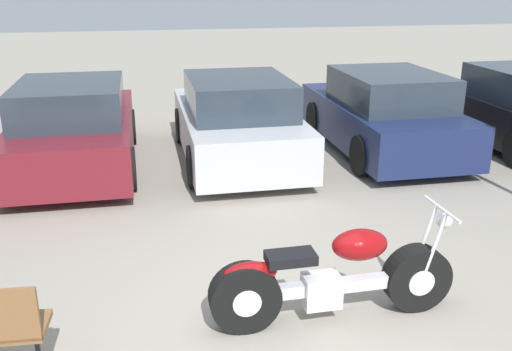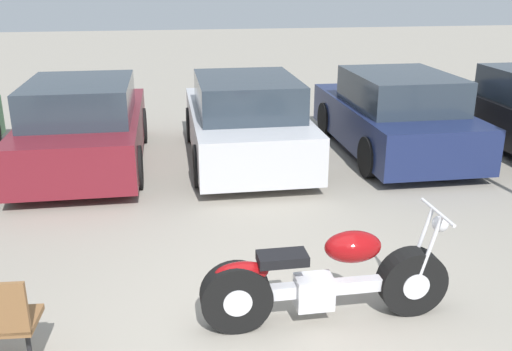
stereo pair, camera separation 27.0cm
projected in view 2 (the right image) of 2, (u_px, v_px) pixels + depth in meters
The scene contains 5 objects.
ground_plane at pixel (269, 331), 5.11m from camera, with size 60.00×60.00×0.00m, color gray.
motorcycle at pixel (324, 280), 5.14m from camera, with size 2.29×0.62×1.03m.
parked_car_maroon at pixel (84, 126), 9.31m from camera, with size 1.89×4.06×1.45m.
parked_car_silver at pixel (245, 121), 9.63m from camera, with size 1.89×4.06×1.45m.
parked_car_navy at pixel (394, 115), 10.04m from camera, with size 1.89×4.06×1.45m.
Camera 2 is at (-0.79, -4.29, 3.01)m, focal length 40.00 mm.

